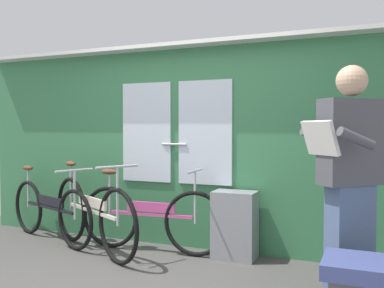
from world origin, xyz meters
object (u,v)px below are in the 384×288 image
Objects in this scene: bicycle_near_door at (92,214)px; bicycle_leaning_behind at (150,218)px; bicycle_by_pole at (49,210)px; trash_bin_by_wall at (235,225)px; passenger_reading_newspaper at (350,175)px.

bicycle_leaning_behind is (0.57, 0.22, -0.03)m from bicycle_near_door.
trash_bin_by_wall is (2.15, 0.20, -0.02)m from bicycle_by_pole.
trash_bin_by_wall is (0.88, 0.13, -0.02)m from bicycle_leaning_behind.
bicycle_near_door reaches higher than trash_bin_by_wall.
passenger_reading_newspaper reaches higher than bicycle_by_pole.
passenger_reading_newspaper reaches higher than bicycle_leaning_behind.
trash_bin_by_wall is (1.45, 0.35, -0.06)m from bicycle_near_door.
bicycle_near_door reaches higher than bicycle_by_pole.
passenger_reading_newspaper is at bearing -29.02° from trash_bin_by_wall.
bicycle_near_door is 0.99× the size of bicycle_leaning_behind.
passenger_reading_newspaper is 1.38m from trash_bin_by_wall.
bicycle_near_door is 2.61m from passenger_reading_newspaper.
bicycle_near_door is at bearing 7.80° from bicycle_by_pole.
bicycle_by_pole is (-1.27, -0.06, -0.01)m from bicycle_leaning_behind.
bicycle_by_pole is 3.31m from passenger_reading_newspaper.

